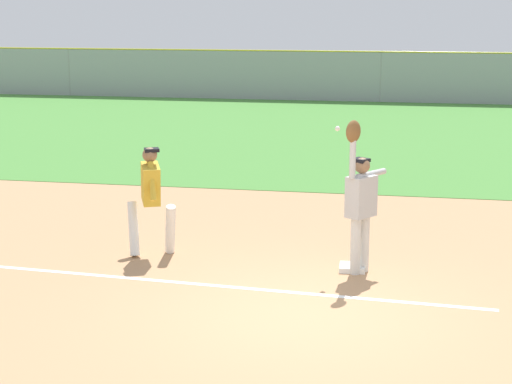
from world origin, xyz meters
name	(u,v)px	position (x,y,z in m)	size (l,w,h in m)	color
ground_plane	(304,314)	(0.00, 0.00, 0.00)	(72.96, 72.96, 0.00)	tan
outfield_grass	(369,133)	(0.00, 15.44, 0.01)	(52.65, 16.88, 0.01)	#478438
chalk_foul_line	(75,273)	(-3.53, 1.02, 0.00)	(12.00, 0.10, 0.01)	white
first_base	(352,268)	(0.47, 1.92, 0.04)	(0.38, 0.38, 0.08)	white
fielder	(360,199)	(0.57, 1.83, 1.12)	(0.60, 0.80, 2.28)	silver
runner	(151,193)	(-2.68, 2.12, 1.00)	(0.89, 0.81, 1.72)	white
baseball	(338,129)	(0.19, 2.08, 2.09)	(0.07, 0.07, 0.07)	white
outfield_fence	(381,77)	(0.00, 23.88, 1.01)	(52.73, 0.08, 2.03)	#93999E
parked_car_green	(174,76)	(-9.38, 26.82, 0.67)	(4.55, 2.42, 1.25)	#1E6B33
parked_car_black	(266,78)	(-5.05, 26.15, 0.67)	(4.48, 2.28, 1.25)	black
parked_car_red	(370,80)	(-0.51, 26.01, 0.67)	(4.45, 2.21, 1.25)	#B21E1E
parked_car_blue	(498,82)	(4.77, 26.32, 0.67)	(4.58, 2.48, 1.25)	#23389E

